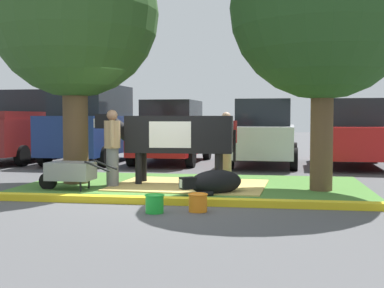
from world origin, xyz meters
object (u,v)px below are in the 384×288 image
at_px(bucket_orange, 198,202).
at_px(person_handler, 112,146).
at_px(shade_tree_left, 74,14).
at_px(shade_tree_right, 323,7).
at_px(sedan_blue, 172,133).
at_px(sedan_red, 350,134).
at_px(calf_lying, 214,182).
at_px(pickup_truck_maroon, 23,128).
at_px(bucket_green, 155,203).
at_px(cow_holstein, 175,135).
at_px(person_visitor_near, 226,143).
at_px(suv_dark_grey, 93,124).
at_px(sedan_silver, 264,133).
at_px(wheelbarrow, 70,172).

bearing_deg(bucket_orange, person_handler, 132.34).
relative_size(shade_tree_left, shade_tree_right, 1.02).
distance_m(sedan_blue, sedan_red, 5.54).
bearing_deg(shade_tree_right, calf_lying, -158.41).
distance_m(calf_lying, pickup_truck_maroon, 9.84).
relative_size(bucket_green, bucket_orange, 0.97).
height_order(shade_tree_right, bucket_orange, shade_tree_right).
bearing_deg(cow_holstein, person_visitor_near, 54.44).
height_order(shade_tree_right, bucket_green, shade_tree_right).
bearing_deg(bucket_green, person_handler, 120.29).
bearing_deg(cow_holstein, bucket_green, -84.69).
height_order(shade_tree_left, person_visitor_near, shade_tree_left).
bearing_deg(person_handler, calf_lying, -15.72).
height_order(cow_holstein, person_handler, person_handler).
height_order(suv_dark_grey, sedan_red, suv_dark_grey).
distance_m(bucket_green, sedan_silver, 8.30).
distance_m(bucket_orange, sedan_silver, 7.99).
xyz_separation_m(calf_lying, pickup_truck_maroon, (-7.29, 6.55, 0.88)).
distance_m(shade_tree_right, wheelbarrow, 6.06).
xyz_separation_m(wheelbarrow, sedan_red, (6.41, 6.10, 0.60)).
bearing_deg(shade_tree_left, shade_tree_right, -3.24).
distance_m(person_visitor_near, sedan_silver, 3.59).
distance_m(person_handler, bucket_orange, 3.30).
xyz_separation_m(bucket_green, sedan_silver, (1.57, 8.10, 0.83)).
relative_size(bucket_green, sedan_silver, 0.07).
height_order(calf_lying, sedan_blue, sedan_blue).
bearing_deg(person_visitor_near, bucket_green, -98.66).
xyz_separation_m(shade_tree_left, sedan_silver, (4.09, 5.02, -2.76)).
relative_size(bucket_orange, sedan_red, 0.07).
height_order(wheelbarrow, bucket_green, wheelbarrow).
distance_m(person_handler, pickup_truck_maroon, 7.80).
xyz_separation_m(calf_lying, wheelbarrow, (-2.97, 0.12, 0.15)).
bearing_deg(suv_dark_grey, sedan_red, 0.22).
xyz_separation_m(shade_tree_right, suv_dark_grey, (-6.74, 5.37, -2.41)).
bearing_deg(bucket_orange, calf_lying, 87.85).
bearing_deg(shade_tree_right, pickup_truck_maroon, 148.52).
bearing_deg(bucket_orange, bucket_green, -161.95).
height_order(bucket_green, bucket_orange, bucket_green).
bearing_deg(shade_tree_left, person_visitor_near, 25.63).
bearing_deg(person_visitor_near, shade_tree_right, -41.56).
xyz_separation_m(shade_tree_right, calf_lying, (-2.07, -0.82, -3.44)).
distance_m(wheelbarrow, suv_dark_grey, 6.37).
bearing_deg(wheelbarrow, shade_tree_right, 7.91).
xyz_separation_m(bucket_orange, sedan_silver, (0.92, 7.89, 0.83)).
relative_size(shade_tree_right, bucket_green, 18.05).
xyz_separation_m(bucket_orange, suv_dark_grey, (-4.61, 7.94, 1.12)).
bearing_deg(bucket_green, pickup_truck_maroon, 127.68).
height_order(shade_tree_left, person_handler, shade_tree_left).
distance_m(shade_tree_right, sedan_red, 6.19).
bearing_deg(bucket_green, sedan_blue, 99.30).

